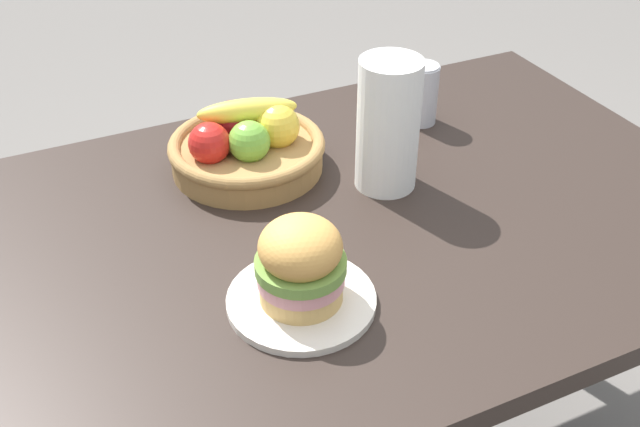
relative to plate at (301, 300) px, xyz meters
The scene contains 6 objects.
dining_table 0.25m from the plate, 49.76° to the left, with size 1.40×0.90×0.75m.
plate is the anchor object (origin of this frame).
sandwich 0.07m from the plate, ahead, with size 0.13×0.13×0.14m.
soda_can 0.61m from the plate, 42.14° to the left, with size 0.07×0.07×0.13m.
fruit_basket 0.39m from the plate, 80.87° to the left, with size 0.29×0.29×0.14m.
paper_towel_roll 0.37m from the plate, 40.67° to the left, with size 0.11×0.11×0.24m, color white.
Camera 1 is at (-0.47, -0.93, 1.50)m, focal length 42.53 mm.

